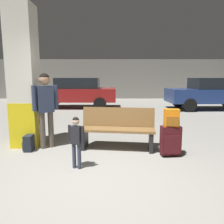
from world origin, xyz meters
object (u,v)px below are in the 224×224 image
suitcase (171,140)px  parked_car_far (77,92)px  backpack_dark_floor (30,143)px  bench (118,129)px  structural_pillar (25,78)px  backpack_bright (172,118)px  child (77,137)px  adult (46,102)px  parked_car_side (212,93)px

suitcase → parked_car_far: size_ratio=0.15×
backpack_dark_floor → parked_car_far: (-0.06, 6.64, 0.64)m
bench → suitcase: size_ratio=2.74×
structural_pillar → suitcase: 3.41m
structural_pillar → bench: 2.35m
backpack_bright → backpack_dark_floor: 3.00m
child → parked_car_far: size_ratio=0.22×
structural_pillar → adult: 0.76m
adult → backpack_dark_floor: adult is taller
parked_car_far → parked_car_side: bearing=-4.9°
bench → structural_pillar: bearing=173.2°
bench → adult: adult is taller
suitcase → child: 1.87m
bench → suitcase: 1.15m
structural_pillar → child: (1.34, -1.31, -0.98)m
child → backpack_dark_floor: 1.53m
child → parked_car_far: bearing=99.2°
structural_pillar → parked_car_far: bearing=88.9°
child → structural_pillar: bearing=135.7°
bench → parked_car_side: bearing=51.6°
bench → backpack_bright: (1.03, -0.48, 0.33)m
parked_car_side → bench: bearing=-128.4°
structural_pillar → adult: size_ratio=1.89×
suitcase → parked_car_far: parked_car_far is taller
suitcase → child: size_ratio=0.67×
structural_pillar → backpack_bright: 3.28m
child → backpack_dark_floor: size_ratio=2.65×
parked_car_far → suitcase: bearing=-66.8°
backpack_bright → bench: bearing=155.2°
structural_pillar → bench: size_ratio=1.87×
bench → backpack_bright: 1.19m
suitcase → backpack_bright: 0.45m
adult → suitcase: bearing=-11.6°
bench → suitcase: bearing=-24.8°
bench → child: bearing=-124.3°
adult → backpack_dark_floor: bearing=-148.1°
backpack_bright → parked_car_far: bearing=113.2°
suitcase → backpack_dark_floor: bearing=173.7°
structural_pillar → adult: (0.51, -0.19, -0.52)m
suitcase → adult: size_ratio=0.37×
backpack_bright → backpack_dark_floor: bearing=173.7°
bench → backpack_dark_floor: bearing=-175.4°
bench → suitcase: (1.04, -0.48, -0.12)m
structural_pillar → child: structural_pillar is taller
structural_pillar → bench: (2.07, -0.25, -1.09)m
structural_pillar → parked_car_side: 8.85m
adult → parked_car_far: 6.45m
parked_car_side → parked_car_far: size_ratio=1.01×
suitcase → adult: adult is taller
child → adult: (-0.83, 1.12, 0.46)m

